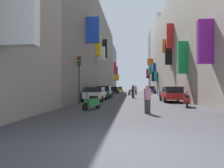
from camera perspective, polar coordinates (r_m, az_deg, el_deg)
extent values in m
plane|color=#38383D|center=(34.76, 5.84, -3.15)|extent=(140.00, 140.00, 0.00)
cube|color=white|center=(8.70, -24.55, 20.04)|extent=(1.38, 0.49, 3.19)
cube|color=slate|center=(33.88, -7.98, 8.82)|extent=(6.00, 37.88, 14.17)
cube|color=black|center=(34.61, -1.99, 9.82)|extent=(0.72, 0.37, 3.13)
cube|color=yellow|center=(28.52, -3.74, 10.81)|extent=(0.60, 0.56, 2.99)
cube|color=blue|center=(22.50, -5.36, 14.79)|extent=(1.39, 0.52, 2.72)
cube|color=white|center=(28.63, -3.12, 8.52)|extent=(1.10, 0.64, 1.80)
cube|color=gray|center=(58.80, -2.16, 4.00)|extent=(6.00, 13.31, 12.69)
cube|color=purple|center=(60.26, 1.27, 3.59)|extent=(0.76, 0.51, 2.84)
cube|color=red|center=(55.25, 0.85, 4.53)|extent=(0.69, 0.38, 2.99)
cube|color=yellow|center=(56.44, 1.30, 1.83)|extent=(1.36, 0.63, 1.67)
cube|color=#B2A899|center=(24.18, 25.89, 13.08)|extent=(6.00, 34.52, 14.40)
cube|color=orange|center=(30.78, 14.62, 10.19)|extent=(0.80, 0.48, 1.92)
cube|color=green|center=(20.50, 19.07, 6.96)|extent=(0.87, 0.63, 3.04)
cube|color=purple|center=(14.77, 24.57, 10.69)|extent=(0.94, 0.46, 2.86)
cube|color=red|center=(27.20, 15.89, 12.79)|extent=(0.84, 0.43, 3.06)
cube|color=black|center=(27.92, 15.46, 8.15)|extent=(0.85, 0.40, 2.88)
cube|color=#B2A899|center=(42.26, 16.78, 7.89)|extent=(6.00, 3.41, 15.58)
cube|color=#19B2BF|center=(41.58, 12.18, 2.08)|extent=(0.73, 0.50, 1.85)
cube|color=black|center=(41.62, 11.82, 2.04)|extent=(1.24, 0.52, 1.84)
cube|color=#B2A899|center=(50.76, 14.85, 7.15)|extent=(6.00, 13.84, 16.86)
cube|color=orange|center=(50.69, 10.61, 6.15)|extent=(1.40, 0.48, 1.49)
cube|color=#19B2BF|center=(53.77, 10.62, 4.33)|extent=(0.81, 0.54, 2.98)
cube|color=blue|center=(45.23, 11.71, 4.23)|extent=(0.62, 0.39, 2.47)
cube|color=slate|center=(61.61, 13.17, 5.96)|extent=(6.00, 8.22, 17.31)
cube|color=red|center=(59.88, 10.00, 3.12)|extent=(0.97, 0.57, 2.24)
cube|color=black|center=(61.34, 9.96, 2.55)|extent=(0.83, 0.49, 1.99)
cube|color=#236638|center=(26.42, -2.32, -2.55)|extent=(1.80, 4.25, 0.65)
cube|color=black|center=(26.62, -2.26, -1.20)|extent=(1.58, 2.38, 0.59)
cylinder|color=black|center=(24.93, -0.71, -3.40)|extent=(0.18, 0.60, 0.60)
cylinder|color=black|center=(25.19, -4.78, -3.37)|extent=(0.18, 0.60, 0.60)
cylinder|color=black|center=(27.72, -0.08, -3.14)|extent=(0.18, 0.60, 0.60)
cylinder|color=black|center=(27.95, -3.76, -3.12)|extent=(0.18, 0.60, 0.60)
cube|color=#B21E1E|center=(20.41, 16.39, -3.15)|extent=(1.76, 4.13, 0.57)
cube|color=black|center=(20.19, 16.50, -1.54)|extent=(1.55, 2.31, 0.59)
cylinder|color=black|center=(21.62, 13.41, -3.78)|extent=(0.18, 0.60, 0.60)
cylinder|color=black|center=(21.93, 17.98, -3.72)|extent=(0.18, 0.60, 0.60)
cylinder|color=black|center=(18.93, 14.56, -4.20)|extent=(0.18, 0.60, 0.60)
cylinder|color=black|center=(19.28, 19.74, -4.12)|extent=(0.18, 0.60, 0.60)
cube|color=black|center=(44.12, 0.70, -1.82)|extent=(1.67, 4.26, 0.69)
cube|color=black|center=(44.32, 0.72, -1.06)|extent=(1.47, 2.38, 0.48)
cylinder|color=black|center=(42.66, 1.66, -2.32)|extent=(0.18, 0.60, 0.60)
cylinder|color=black|center=(42.80, -0.57, -2.31)|extent=(0.18, 0.60, 0.60)
cylinder|color=black|center=(45.46, 1.89, -2.22)|extent=(0.18, 0.60, 0.60)
cylinder|color=black|center=(45.60, -0.20, -2.22)|extent=(0.18, 0.60, 0.60)
cube|color=navy|center=(46.01, 10.65, -1.77)|extent=(1.80, 3.99, 0.67)
cube|color=black|center=(45.81, 10.67, -0.98)|extent=(1.58, 2.23, 0.60)
cylinder|color=black|center=(47.26, 9.42, -2.16)|extent=(0.18, 0.60, 0.60)
cylinder|color=black|center=(47.42, 11.59, -2.15)|extent=(0.18, 0.60, 0.60)
cylinder|color=black|center=(44.64, 9.66, -2.24)|extent=(0.18, 0.60, 0.60)
cylinder|color=black|center=(44.80, 11.95, -2.23)|extent=(0.18, 0.60, 0.60)
cube|color=gold|center=(56.22, 1.98, -1.60)|extent=(1.84, 4.46, 0.68)
cube|color=black|center=(56.44, 1.99, -1.01)|extent=(1.62, 2.50, 0.48)
cylinder|color=black|center=(54.71, 2.84, -1.98)|extent=(0.18, 0.60, 0.60)
cylinder|color=black|center=(54.82, 0.92, -1.98)|extent=(0.18, 0.60, 0.60)
cylinder|color=black|center=(57.65, 2.98, -1.92)|extent=(0.18, 0.60, 0.60)
cylinder|color=black|center=(57.76, 1.15, -1.92)|extent=(0.18, 0.60, 0.60)
cube|color=white|center=(20.91, -4.67, -3.05)|extent=(1.78, 4.23, 0.62)
cube|color=black|center=(21.10, -4.57, -1.53)|extent=(1.57, 2.37, 0.48)
cylinder|color=black|center=(19.41, -2.81, -4.14)|extent=(0.18, 0.60, 0.60)
cylinder|color=black|center=(19.74, -7.94, -4.08)|extent=(0.18, 0.60, 0.60)
cylinder|color=black|center=(22.17, -1.77, -3.73)|extent=(0.18, 0.60, 0.60)
cylinder|color=black|center=(22.46, -6.28, -3.68)|extent=(0.18, 0.60, 0.60)
cube|color=#ADADB2|center=(50.95, 5.52, -1.88)|extent=(0.63, 1.13, 0.45)
cube|color=black|center=(50.75, 5.48, -1.54)|extent=(0.42, 0.61, 0.16)
cylinder|color=#4C4C51|center=(51.47, 5.63, -1.51)|extent=(0.11, 0.28, 0.68)
cylinder|color=black|center=(51.62, 5.66, -2.11)|extent=(0.19, 0.49, 0.48)
cylinder|color=black|center=(50.30, 5.39, -2.15)|extent=(0.19, 0.49, 0.48)
cube|color=silver|center=(35.07, 5.21, -2.37)|extent=(0.84, 1.23, 0.45)
cube|color=black|center=(34.86, 5.08, -1.88)|extent=(0.50, 0.64, 0.16)
cylinder|color=#4C4C51|center=(35.60, 5.56, -1.83)|extent=(0.16, 0.28, 0.68)
cylinder|color=black|center=(35.75, 5.64, -2.70)|extent=(0.27, 0.48, 0.48)
cylinder|color=black|center=(34.41, 4.76, -2.78)|extent=(0.27, 0.48, 0.48)
cube|color=red|center=(15.46, 20.26, -4.34)|extent=(0.74, 1.24, 0.45)
cube|color=black|center=(15.22, 20.24, -3.25)|extent=(0.46, 0.63, 0.16)
cylinder|color=#4C4C51|center=(16.02, 20.28, -3.05)|extent=(0.13, 0.28, 0.68)
cylinder|color=black|center=(16.20, 20.30, -4.97)|extent=(0.23, 0.49, 0.48)
cylinder|color=black|center=(14.75, 20.22, -5.39)|extent=(0.23, 0.49, 0.48)
cube|color=#287F3D|center=(12.93, -5.65, -5.09)|extent=(0.84, 1.25, 0.45)
cube|color=black|center=(13.10, -5.13, -3.70)|extent=(0.50, 0.64, 0.16)
cylinder|color=#4C4C51|center=(12.42, -7.10, -3.76)|extent=(0.16, 0.28, 0.68)
cylinder|color=black|center=(12.34, -7.49, -6.34)|extent=(0.27, 0.48, 0.48)
cylinder|color=black|center=(13.57, -3.98, -5.84)|extent=(0.27, 0.48, 0.48)
cube|color=#2D4CAD|center=(25.66, 13.57, -2.94)|extent=(0.50, 1.20, 0.45)
cube|color=black|center=(25.86, 13.48, -2.24)|extent=(0.35, 0.58, 0.16)
cylinder|color=#4C4C51|center=(25.06, 13.83, -2.24)|extent=(0.07, 0.28, 0.68)
cylinder|color=black|center=(24.94, 13.90, -3.51)|extent=(0.12, 0.48, 0.48)
cylinder|color=black|center=(26.39, 13.27, -3.37)|extent=(0.12, 0.48, 0.48)
cylinder|color=#3A3A3A|center=(37.36, 6.70, -2.37)|extent=(0.45, 0.45, 0.81)
cylinder|color=#B2AD9E|center=(37.35, 6.69, -1.25)|extent=(0.54, 0.54, 0.64)
sphere|color=tan|center=(37.34, 6.69, -0.59)|extent=(0.22, 0.22, 0.22)
cylinder|color=#3F3F3F|center=(37.67, 10.03, -2.32)|extent=(0.42, 0.42, 0.85)
cylinder|color=#335199|center=(37.66, 10.03, -1.16)|extent=(0.50, 0.50, 0.67)
sphere|color=tan|center=(37.66, 10.02, -0.47)|extent=(0.23, 0.23, 0.23)
cylinder|color=#2C2C2C|center=(25.97, 5.93, -3.02)|extent=(0.44, 0.44, 0.85)
cylinder|color=maroon|center=(25.96, 5.93, -1.35)|extent=(0.52, 0.52, 0.67)
sphere|color=tan|center=(25.96, 5.93, -0.35)|extent=(0.23, 0.23, 0.23)
cylinder|color=#383838|center=(11.18, 9.88, -6.21)|extent=(0.44, 0.44, 0.75)
cylinder|color=pink|center=(11.14, 9.87, -2.76)|extent=(0.52, 0.52, 0.60)
sphere|color=tan|center=(11.13, 9.87, -0.70)|extent=(0.20, 0.20, 0.20)
cylinder|color=#2D2D2D|center=(17.35, -9.19, -0.19)|extent=(0.12, 0.12, 3.23)
cube|color=black|center=(17.49, -9.18, 6.33)|extent=(0.26, 0.26, 0.75)
sphere|color=red|center=(17.39, -9.29, 7.21)|extent=(0.14, 0.14, 0.14)
sphere|color=orange|center=(17.35, -9.30, 6.39)|extent=(0.14, 0.14, 0.14)
sphere|color=green|center=(17.32, -9.30, 5.57)|extent=(0.14, 0.14, 0.14)
cylinder|color=#2D2D2D|center=(38.57, 12.61, -0.49)|extent=(0.12, 0.12, 3.25)
cube|color=black|center=(38.63, 12.60, 2.48)|extent=(0.26, 0.26, 0.75)
sphere|color=red|center=(38.51, 12.62, 2.86)|extent=(0.14, 0.14, 0.14)
sphere|color=orange|center=(38.49, 12.62, 2.49)|extent=(0.14, 0.14, 0.14)
sphere|color=green|center=(38.48, 12.62, 2.12)|extent=(0.14, 0.14, 0.14)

